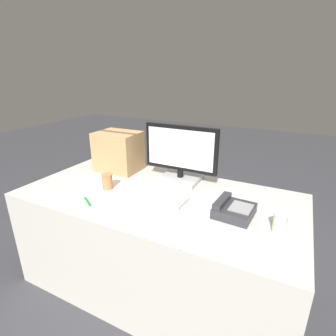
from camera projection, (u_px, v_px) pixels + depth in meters
ground_plane at (159, 281)px, 1.95m from camera, size 12.00×12.00×0.00m
office_desk at (158, 240)px, 1.83m from camera, size 1.80×0.90×0.71m
monitor at (180, 157)px, 1.85m from camera, size 0.54×0.25×0.41m
keyboard at (154, 196)px, 1.66m from camera, size 0.43×0.16×0.03m
desk_phone at (233, 210)px, 1.45m from camera, size 0.21×0.22×0.08m
paper_cup_left at (107, 181)px, 1.77m from camera, size 0.07×0.07×0.11m
paper_cup_right at (280, 223)px, 1.29m from camera, size 0.07×0.07×0.10m
spoon at (197, 241)px, 1.23m from camera, size 0.08×0.15×0.00m
cardboard_box at (119, 151)px, 2.08m from camera, size 0.34×0.27×0.31m
pen_marker at (87, 201)px, 1.60m from camera, size 0.11×0.08×0.01m
sticky_note_pad at (253, 250)px, 1.17m from camera, size 0.09×0.09×0.01m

